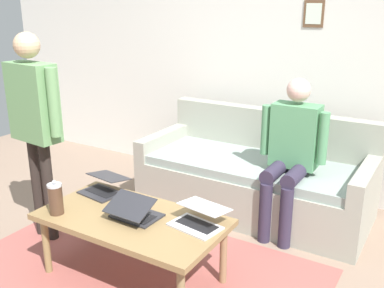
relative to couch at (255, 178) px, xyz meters
The scene contains 10 objects.
area_rug 1.59m from the couch, 79.44° to the left, with size 2.49×1.88×0.01m, color #99514A.
back_wall 1.24m from the couch, 73.11° to the right, with size 7.04×0.11×2.70m.
couch is the anchor object (origin of this frame).
coffee_table 1.47m from the couch, 78.72° to the left, with size 1.27×0.68×0.47m.
laptop_left 1.48m from the couch, 79.82° to the left, with size 0.32×0.29×0.16m.
laptop_center 1.44m from the couch, 59.80° to the left, with size 0.34×0.34×0.13m.
laptop_right 1.33m from the couch, 96.90° to the left, with size 0.36×0.34×0.12m.
french_press 1.85m from the couch, 65.61° to the left, with size 0.12×0.10×0.25m.
person_standing 1.99m from the couch, 47.01° to the left, with size 0.58×0.22×1.64m.
person_seated 0.62m from the couch, 149.71° to the left, with size 0.55×0.51×1.28m.
Camera 1 is at (-1.64, 1.96, 1.85)m, focal length 41.38 mm.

